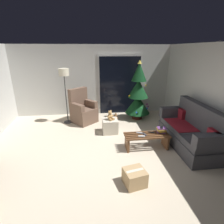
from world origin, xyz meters
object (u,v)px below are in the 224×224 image
at_px(christmas_tree, 138,94).
at_px(remote_silver, 139,133).
at_px(couch, 190,132).
at_px(teddy_bear_chestnut_by_tree, 115,118).
at_px(cardboard_box_taped_mid_floor, 135,177).
at_px(cell_phone, 162,127).
at_px(armchair, 83,111).
at_px(teddy_bear_honey, 110,116).
at_px(remote_white, 142,136).
at_px(floor_lamp, 64,78).
at_px(book_stack, 161,130).
at_px(coffee_table, 147,139).
at_px(remote_graphite, 145,134).
at_px(ottoman, 110,126).
at_px(remote_black, 151,132).

bearing_deg(christmas_tree, remote_silver, -103.25).
bearing_deg(couch, teddy_bear_chestnut_by_tree, 131.43).
bearing_deg(cardboard_box_taped_mid_floor, cell_phone, 52.15).
bearing_deg(christmas_tree, couch, -67.87).
height_order(armchair, teddy_bear_honey, armchair).
distance_m(remote_white, floor_lamp, 3.03).
bearing_deg(book_stack, cardboard_box_taped_mid_floor, -127.82).
height_order(coffee_table, teddy_bear_honey, teddy_bear_honey).
bearing_deg(remote_graphite, cell_phone, 172.35).
bearing_deg(ottoman, cell_phone, -38.13).
relative_size(ottoman, teddy_bear_honey, 1.54).
xyz_separation_m(floor_lamp, teddy_bear_chestnut_by_tree, (1.60, -0.10, -1.38)).
distance_m(remote_white, remote_graphite, 0.13).
height_order(remote_silver, book_stack, book_stack).
bearing_deg(teddy_bear_honey, remote_black, -43.74).
relative_size(armchair, teddy_bear_chestnut_by_tree, 3.96).
bearing_deg(cardboard_box_taped_mid_floor, teddy_bear_chestnut_by_tree, 88.57).
distance_m(armchair, teddy_bear_chestnut_by_tree, 1.13).
bearing_deg(teddy_bear_honey, christmas_tree, 43.24).
relative_size(christmas_tree, teddy_bear_honey, 7.07).
bearing_deg(cardboard_box_taped_mid_floor, remote_silver, 71.43).
distance_m(floor_lamp, ottoman, 2.08).
distance_m(remote_graphite, book_stack, 0.46).
relative_size(couch, cell_phone, 13.48).
relative_size(remote_white, cell_phone, 1.08).
xyz_separation_m(remote_silver, teddy_bear_chestnut_by_tree, (-0.36, 1.73, -0.26)).
height_order(remote_black, teddy_bear_honey, teddy_bear_honey).
bearing_deg(remote_graphite, remote_silver, -57.39).
distance_m(remote_silver, teddy_bear_honey, 1.10).
distance_m(remote_silver, cardboard_box_taped_mid_floor, 1.38).
distance_m(coffee_table, remote_white, 0.23).
xyz_separation_m(couch, floor_lamp, (-3.23, 1.95, 1.11)).
bearing_deg(cell_phone, teddy_bear_chestnut_by_tree, 139.63).
distance_m(book_stack, cardboard_box_taped_mid_floor, 1.63).
relative_size(remote_graphite, remote_black, 1.00).
bearing_deg(coffee_table, armchair, 130.14).
bearing_deg(coffee_table, book_stack, 9.89).
relative_size(remote_silver, remote_black, 1.00).
bearing_deg(remote_graphite, remote_black, -170.58).
bearing_deg(teddy_bear_honey, coffee_table, -50.92).
relative_size(ottoman, teddy_bear_chestnut_by_tree, 1.54).
relative_size(remote_black, teddy_bear_honey, 0.55).
distance_m(coffee_table, remote_graphite, 0.15).
xyz_separation_m(remote_graphite, teddy_bear_chestnut_by_tree, (-0.46, 1.82, -0.26)).
bearing_deg(teddy_bear_chestnut_by_tree, floor_lamp, 176.26).
bearing_deg(remote_silver, remote_black, -64.81).
bearing_deg(armchair, teddy_bear_chestnut_by_tree, -4.92).
bearing_deg(remote_silver, couch, -70.08).
height_order(remote_white, remote_silver, same).
bearing_deg(teddy_bear_honey, armchair, 131.21).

